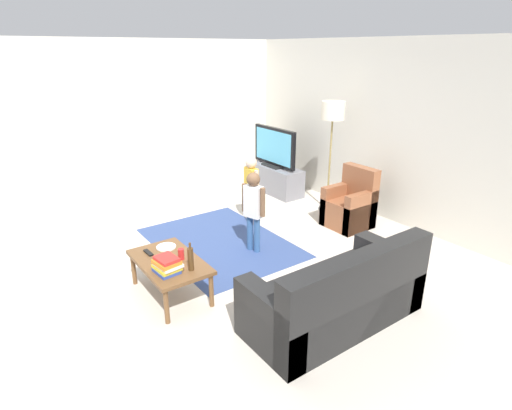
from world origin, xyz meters
TOP-DOWN VIEW (x-y plane):
  - ground at (0.00, 0.00)m, footprint 7.80×7.80m
  - wall_back at (0.00, 3.00)m, footprint 6.00×0.12m
  - wall_left at (-3.00, 0.00)m, footprint 0.12×6.00m
  - area_rug at (-0.48, 0.33)m, footprint 2.20×1.60m
  - tv_stand at (-1.78, 2.30)m, footprint 1.20×0.44m
  - tv at (-1.78, 2.28)m, footprint 1.10×0.28m
  - couch at (1.77, 0.34)m, footprint 0.80×1.80m
  - armchair at (0.14, 2.26)m, footprint 0.60×0.60m
  - floor_lamp at (-0.54, 2.45)m, footprint 0.36×0.36m
  - child_near_tv at (-0.80, 1.08)m, footprint 0.35×0.17m
  - child_center at (-0.02, 0.57)m, footprint 0.35×0.19m
  - coffee_table at (0.33, -0.77)m, footprint 1.00×0.60m
  - book_stack at (0.55, -0.89)m, footprint 0.29×0.26m
  - bottle at (0.65, -0.67)m, footprint 0.06×0.06m
  - tv_remote at (0.05, -0.89)m, footprint 0.17×0.06m
  - soda_can at (0.38, -0.65)m, footprint 0.07×0.07m
  - plate at (0.03, -0.67)m, footprint 0.22×0.22m

SIDE VIEW (x-z plane):
  - ground at x=0.00m, z-range 0.00..0.00m
  - area_rug at x=-0.48m, z-range 0.00..0.01m
  - tv_stand at x=-1.78m, z-range -0.01..0.49m
  - couch at x=1.77m, z-range -0.14..0.72m
  - armchair at x=0.14m, z-range -0.15..0.75m
  - coffee_table at x=0.33m, z-range 0.16..0.58m
  - plate at x=0.03m, z-range 0.42..0.44m
  - tv_remote at x=0.05m, z-range 0.42..0.44m
  - soda_can at x=0.38m, z-range 0.42..0.54m
  - book_stack at x=0.55m, z-range 0.42..0.58m
  - bottle at x=0.65m, z-range 0.40..0.70m
  - child_near_tv at x=-0.80m, z-range 0.11..1.16m
  - child_center at x=-0.02m, z-range 0.11..1.19m
  - tv at x=-1.78m, z-range 0.49..1.20m
  - wall_back at x=0.00m, z-range 0.00..2.70m
  - wall_left at x=-3.00m, z-range 0.00..2.70m
  - floor_lamp at x=-0.54m, z-range 0.65..2.43m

